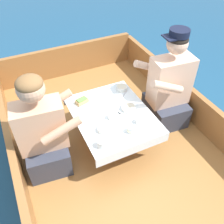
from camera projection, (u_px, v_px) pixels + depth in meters
name	position (u px, v px, depth m)	size (l,w,h in m)	color
ground_plane	(112.00, 155.00, 2.73)	(60.00, 60.00, 0.00)	navy
boat_deck	(112.00, 147.00, 2.65)	(1.91, 2.82, 0.25)	#9E6B38
gunwale_port	(15.00, 160.00, 2.15)	(0.06, 2.82, 0.36)	#936033
gunwale_starboard	(188.00, 101.00, 2.74)	(0.06, 2.82, 0.36)	#936033
bow_coaming	(68.00, 60.00, 3.36)	(1.79, 0.06, 0.41)	#936033
cockpit_table	(112.00, 116.00, 2.36)	(0.69, 0.86, 0.35)	#B2B2B7
person_port	(43.00, 133.00, 2.10)	(0.55, 0.49, 0.96)	#333847
person_starboard	(168.00, 89.00, 2.52)	(0.55, 0.48, 1.04)	#333847
plate_sandwich	(82.00, 103.00, 2.44)	(0.22, 0.22, 0.01)	silver
plate_bread	(115.00, 100.00, 2.48)	(0.18, 0.18, 0.01)	silver
sandwich	(82.00, 101.00, 2.42)	(0.13, 0.10, 0.05)	tan
bowl_port_near	(122.00, 88.00, 2.60)	(0.12, 0.12, 0.04)	silver
bowl_starboard_near	(104.00, 128.00, 2.16)	(0.12, 0.12, 0.04)	silver
bowl_center_far	(129.00, 108.00, 2.36)	(0.14, 0.14, 0.04)	silver
coffee_cup_port	(140.00, 120.00, 2.22)	(0.11, 0.08, 0.05)	silver
coffee_cup_starboard	(112.00, 116.00, 2.27)	(0.09, 0.06, 0.05)	silver
coffee_cup_center	(102.00, 143.00, 2.02)	(0.10, 0.08, 0.06)	silver
tin_can	(131.00, 130.00, 2.14)	(0.07, 0.07, 0.05)	silver
utensil_fork_starboard	(123.00, 116.00, 2.31)	(0.08, 0.17, 0.00)	silver
utensil_spoon_center	(99.00, 100.00, 2.48)	(0.08, 0.16, 0.01)	silver
utensil_knife_port	(124.00, 95.00, 2.54)	(0.14, 0.12, 0.00)	silver
utensil_spoon_starboard	(82.00, 117.00, 2.29)	(0.05, 0.17, 0.01)	silver
utensil_knife_starboard	(126.00, 125.00, 2.22)	(0.05, 0.17, 0.00)	silver
utensil_spoon_port	(132.00, 115.00, 2.31)	(0.14, 0.12, 0.01)	silver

